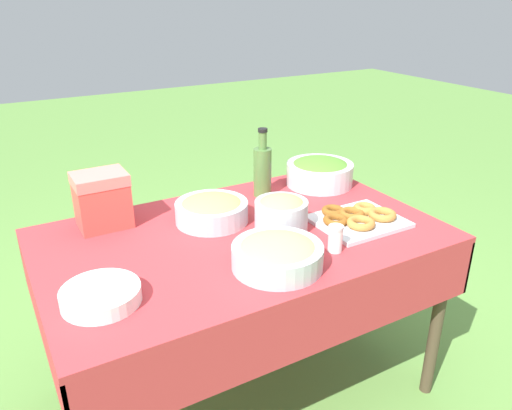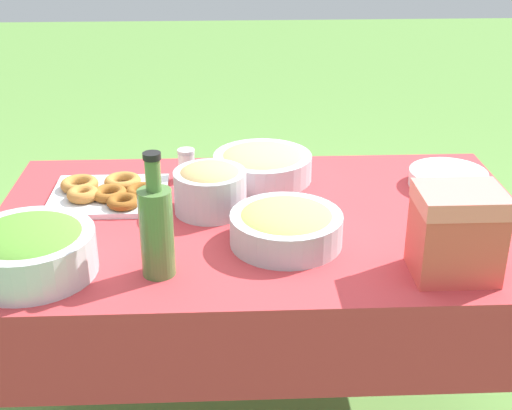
# 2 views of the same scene
# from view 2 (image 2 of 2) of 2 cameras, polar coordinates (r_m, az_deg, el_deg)

# --- Properties ---
(picnic_table) EXTENTS (1.48, 0.92, 0.76)m
(picnic_table) POSITION_cam_2_polar(r_m,az_deg,el_deg) (2.00, 0.46, -3.43)
(picnic_table) COLOR #B73338
(picnic_table) RESTS_ON ground_plane
(salad_bowl) EXTENTS (0.31, 0.31, 0.12)m
(salad_bowl) POSITION_cam_2_polar(r_m,az_deg,el_deg) (1.75, -17.69, -3.35)
(salad_bowl) COLOR silver
(salad_bowl) RESTS_ON picnic_table
(pasta_bowl) EXTENTS (0.30, 0.30, 0.10)m
(pasta_bowl) POSITION_cam_2_polar(r_m,az_deg,el_deg) (2.19, 0.53, 3.32)
(pasta_bowl) COLOR #B2B7BC
(pasta_bowl) RESTS_ON picnic_table
(donut_platter) EXTENTS (0.34, 0.29, 0.05)m
(donut_platter) POSITION_cam_2_polar(r_m,az_deg,el_deg) (2.11, -11.73, 0.98)
(donut_platter) COLOR silver
(donut_platter) RESTS_ON picnic_table
(plate_stack) EXTENTS (0.23, 0.23, 0.05)m
(plate_stack) POSITION_cam_2_polar(r_m,az_deg,el_deg) (2.23, 15.10, 2.07)
(plate_stack) COLOR white
(plate_stack) RESTS_ON picnic_table
(olive_oil_bottle) EXTENTS (0.08, 0.08, 0.30)m
(olive_oil_bottle) POSITION_cam_2_polar(r_m,az_deg,el_deg) (1.65, -7.96, -1.84)
(olive_oil_bottle) COLOR #4C7238
(olive_oil_bottle) RESTS_ON picnic_table
(bread_bowl) EXTENTS (0.20, 0.20, 0.14)m
(bread_bowl) POSITION_cam_2_polar(r_m,az_deg,el_deg) (1.97, -3.70, 1.47)
(bread_bowl) COLOR #B2B7BC
(bread_bowl) RESTS_ON picnic_table
(fruit_bowl) EXTENTS (0.29, 0.29, 0.10)m
(fruit_bowl) POSITION_cam_2_polar(r_m,az_deg,el_deg) (1.80, 2.43, -1.64)
(fruit_bowl) COLOR #B2B7BC
(fruit_bowl) RESTS_ON picnic_table
(cooler_box) EXTENTS (0.20, 0.16, 0.22)m
(cooler_box) POSITION_cam_2_polar(r_m,az_deg,el_deg) (1.71, 15.74, -2.16)
(cooler_box) COLOR #E04C42
(cooler_box) RESTS_ON picnic_table
(salt_shaker) EXTENTS (0.05, 0.05, 0.10)m
(salt_shaker) POSITION_cam_2_polar(r_m,az_deg,el_deg) (2.20, -5.58, 3.27)
(salt_shaker) COLOR white
(salt_shaker) RESTS_ON picnic_table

